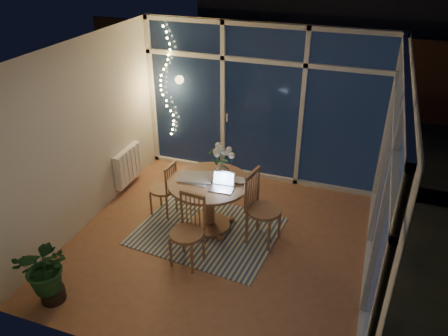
% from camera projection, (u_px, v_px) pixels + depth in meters
% --- Properties ---
extents(floor, '(4.00, 4.00, 0.00)m').
position_uv_depth(floor, '(221.00, 242.00, 6.03)').
color(floor, '#915B3F').
rests_on(floor, ground).
extents(ceiling, '(4.00, 4.00, 0.00)m').
position_uv_depth(ceiling, '(220.00, 54.00, 4.77)').
color(ceiling, silver).
rests_on(ceiling, wall_back).
extents(wall_back, '(4.00, 0.04, 2.60)m').
position_uv_depth(wall_back, '(262.00, 105.00, 7.05)').
color(wall_back, silver).
rests_on(wall_back, floor).
extents(wall_front, '(4.00, 0.04, 2.60)m').
position_uv_depth(wall_front, '(141.00, 261.00, 3.75)').
color(wall_front, silver).
rests_on(wall_front, floor).
extents(wall_left, '(0.04, 4.00, 2.60)m').
position_uv_depth(wall_left, '(83.00, 136.00, 5.99)').
color(wall_left, silver).
rests_on(wall_left, floor).
extents(wall_right, '(0.04, 4.00, 2.60)m').
position_uv_depth(wall_right, '(390.00, 187.00, 4.82)').
color(wall_right, silver).
rests_on(wall_right, floor).
extents(window_wall_back, '(4.00, 0.10, 2.60)m').
position_uv_depth(window_wall_back, '(262.00, 106.00, 7.02)').
color(window_wall_back, silver).
rests_on(window_wall_back, floor).
extents(window_wall_right, '(0.10, 4.00, 2.60)m').
position_uv_depth(window_wall_right, '(386.00, 186.00, 4.83)').
color(window_wall_right, silver).
rests_on(window_wall_right, floor).
extents(radiator, '(0.10, 0.70, 0.58)m').
position_uv_depth(radiator, '(128.00, 165.00, 7.15)').
color(radiator, white).
rests_on(radiator, wall_left).
extents(fairy_lights, '(0.24, 0.10, 1.85)m').
position_uv_depth(fairy_lights, '(166.00, 83.00, 7.33)').
color(fairy_lights, '#FFD266').
rests_on(fairy_lights, window_wall_back).
extents(garden_patio, '(12.00, 6.00, 0.10)m').
position_uv_depth(garden_patio, '(315.00, 120.00, 10.04)').
color(garden_patio, black).
rests_on(garden_patio, ground).
extents(garden_fence, '(11.00, 0.08, 1.80)m').
position_uv_depth(garden_fence, '(301.00, 71.00, 10.13)').
color(garden_fence, '#3C2815').
rests_on(garden_fence, ground).
extents(garden_shrubs, '(0.90, 0.90, 0.90)m').
position_uv_depth(garden_shrubs, '(241.00, 117.00, 8.85)').
color(garden_shrubs, black).
rests_on(garden_shrubs, ground).
extents(rug, '(2.06, 1.71, 0.01)m').
position_uv_depth(rug, '(207.00, 231.00, 6.25)').
color(rug, beige).
rests_on(rug, floor).
extents(dining_table, '(1.23, 1.23, 0.77)m').
position_uv_depth(dining_table, '(209.00, 205.00, 6.14)').
color(dining_table, '#936142').
rests_on(dining_table, floor).
extents(chair_left, '(0.43, 0.43, 0.87)m').
position_uv_depth(chair_left, '(163.00, 188.00, 6.46)').
color(chair_left, '#936142').
rests_on(chair_left, floor).
extents(chair_right, '(0.58, 0.58, 1.06)m').
position_uv_depth(chair_right, '(264.00, 209.00, 5.81)').
color(chair_right, '#936142').
rests_on(chair_right, floor).
extents(chair_front, '(0.50, 0.50, 0.98)m').
position_uv_depth(chair_front, '(187.00, 232.00, 5.43)').
color(chair_front, '#936142').
rests_on(chair_front, floor).
extents(laptop, '(0.33, 0.29, 0.23)m').
position_uv_depth(laptop, '(221.00, 182.00, 5.72)').
color(laptop, silver).
rests_on(laptop, dining_table).
extents(flower_vase, '(0.22, 0.22, 0.21)m').
position_uv_depth(flower_vase, '(222.00, 169.00, 6.04)').
color(flower_vase, white).
rests_on(flower_vase, dining_table).
extents(bowl, '(0.16, 0.16, 0.04)m').
position_uv_depth(bowl, '(240.00, 181.00, 5.92)').
color(bowl, white).
rests_on(bowl, dining_table).
extents(newspapers, '(0.42, 0.33, 0.02)m').
position_uv_depth(newspapers, '(196.00, 177.00, 6.03)').
color(newspapers, silver).
rests_on(newspapers, dining_table).
extents(phone, '(0.13, 0.10, 0.01)m').
position_uv_depth(phone, '(213.00, 184.00, 5.88)').
color(phone, black).
rests_on(phone, dining_table).
extents(potted_plant, '(0.64, 0.59, 0.76)m').
position_uv_depth(potted_plant, '(48.00, 275.00, 4.92)').
color(potted_plant, '#194622').
rests_on(potted_plant, floor).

